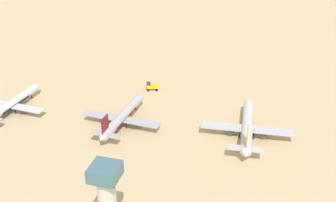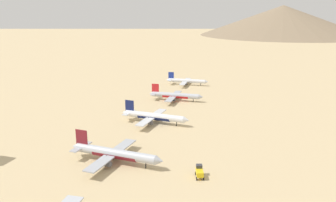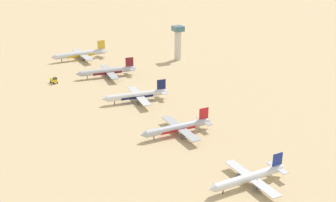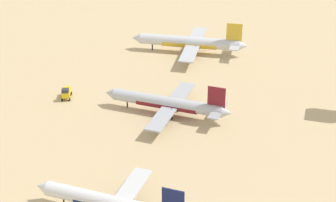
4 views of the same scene
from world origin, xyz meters
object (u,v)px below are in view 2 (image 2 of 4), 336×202
(parked_jet_1, at_px, (114,153))
(parked_jet_2, at_px, (154,116))
(parked_jet_3, at_px, (175,95))
(parked_jet_4, at_px, (186,81))
(service_truck, at_px, (200,171))

(parked_jet_1, xyz_separation_m, parked_jet_2, (-1.66, 48.09, -0.18))
(parked_jet_1, relative_size, parked_jet_3, 1.10)
(parked_jet_4, distance_m, service_truck, 147.57)
(parked_jet_2, xyz_separation_m, parked_jet_3, (-2.06, 45.39, -0.17))
(service_truck, bearing_deg, parked_jet_4, 106.31)
(parked_jet_2, bearing_deg, parked_jet_3, 92.60)
(parked_jet_4, bearing_deg, service_truck, -73.69)
(parked_jet_4, xyz_separation_m, service_truck, (41.44, -141.62, -1.11))
(parked_jet_1, distance_m, parked_jet_4, 140.42)
(parked_jet_1, bearing_deg, service_truck, -2.53)
(parked_jet_3, xyz_separation_m, parked_jet_4, (-4.72, 46.70, -0.20))
(parked_jet_2, relative_size, service_truck, 6.55)
(parked_jet_2, distance_m, parked_jet_3, 45.43)
(parked_jet_4, relative_size, service_truck, 5.80)
(service_truck, bearing_deg, parked_jet_2, 124.98)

